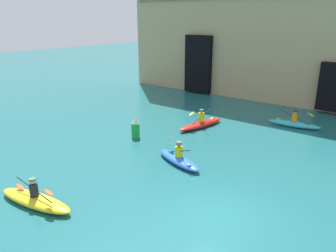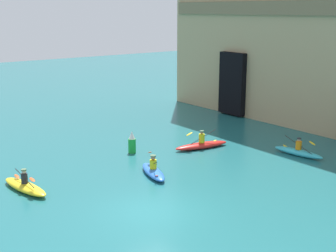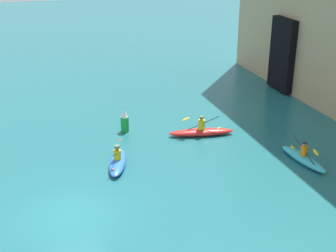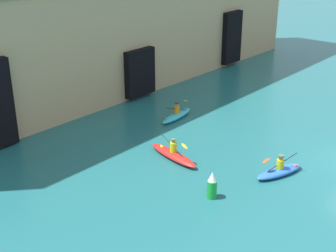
{
  "view_description": "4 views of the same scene",
  "coord_description": "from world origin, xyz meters",
  "px_view_note": "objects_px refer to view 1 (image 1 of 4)",
  "views": [
    {
      "loc": [
        4.52,
        -8.45,
        6.35
      ],
      "look_at": [
        -5.89,
        4.88,
        0.74
      ],
      "focal_mm": 35.0,
      "sensor_mm": 36.0,
      "label": 1
    },
    {
      "loc": [
        14.8,
        -10.46,
        8.24
      ],
      "look_at": [
        -5.75,
        5.3,
        1.74
      ],
      "focal_mm": 50.0,
      "sensor_mm": 36.0,
      "label": 2
    },
    {
      "loc": [
        15.98,
        -1.19,
        10.48
      ],
      "look_at": [
        -2.75,
        4.9,
        2.06
      ],
      "focal_mm": 50.0,
      "sensor_mm": 36.0,
      "label": 3
    },
    {
      "loc": [
        -22.35,
        -6.47,
        11.07
      ],
      "look_at": [
        -5.11,
        8.47,
        1.5
      ],
      "focal_mm": 50.0,
      "sensor_mm": 36.0,
      "label": 4
    }
  ],
  "objects_px": {
    "kayak_red": "(201,124)",
    "marker_buoy": "(135,128)",
    "kayak_yellow": "(35,200)",
    "kayak_blue": "(179,159)",
    "kayak_cyan": "(294,123)"
  },
  "relations": [
    {
      "from": "kayak_cyan",
      "to": "marker_buoy",
      "type": "xyz_separation_m",
      "value": [
        -6.31,
        -7.32,
        0.37
      ]
    },
    {
      "from": "marker_buoy",
      "to": "kayak_yellow",
      "type": "bearing_deg",
      "value": -75.02
    },
    {
      "from": "kayak_cyan",
      "to": "marker_buoy",
      "type": "height_order",
      "value": "marker_buoy"
    },
    {
      "from": "kayak_red",
      "to": "kayak_blue",
      "type": "bearing_deg",
      "value": -147.44
    },
    {
      "from": "kayak_yellow",
      "to": "kayak_blue",
      "type": "bearing_deg",
      "value": 61.96
    },
    {
      "from": "kayak_cyan",
      "to": "marker_buoy",
      "type": "distance_m",
      "value": 9.67
    },
    {
      "from": "kayak_yellow",
      "to": "kayak_blue",
      "type": "distance_m",
      "value": 6.27
    },
    {
      "from": "kayak_cyan",
      "to": "kayak_blue",
      "type": "height_order",
      "value": "kayak_blue"
    },
    {
      "from": "kayak_red",
      "to": "marker_buoy",
      "type": "xyz_separation_m",
      "value": [
        -1.85,
        -3.82,
        0.37
      ]
    },
    {
      "from": "kayak_cyan",
      "to": "kayak_blue",
      "type": "relative_size",
      "value": 1.07
    },
    {
      "from": "kayak_cyan",
      "to": "marker_buoy",
      "type": "relative_size",
      "value": 2.42
    },
    {
      "from": "kayak_red",
      "to": "marker_buoy",
      "type": "bearing_deg",
      "value": 164.83
    },
    {
      "from": "kayak_red",
      "to": "kayak_cyan",
      "type": "xyz_separation_m",
      "value": [
        4.46,
        3.5,
        -0.0
      ]
    },
    {
      "from": "kayak_cyan",
      "to": "kayak_blue",
      "type": "distance_m",
      "value": 8.91
    },
    {
      "from": "kayak_blue",
      "to": "marker_buoy",
      "type": "relative_size",
      "value": 2.26
    }
  ]
}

